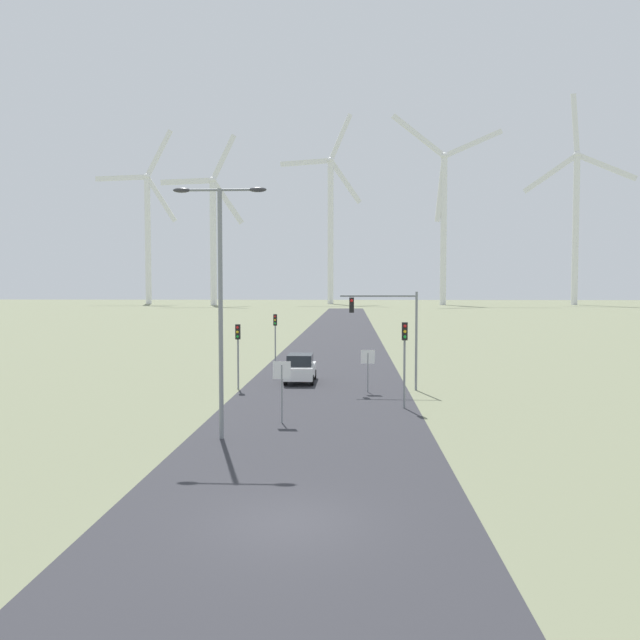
# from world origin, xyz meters

# --- Properties ---
(ground_plane) EXTENTS (600.00, 600.00, 0.00)m
(ground_plane) POSITION_xyz_m (0.00, 0.00, 0.00)
(ground_plane) COLOR #757A5B
(road_surface) EXTENTS (10.00, 240.00, 0.01)m
(road_surface) POSITION_xyz_m (0.00, 48.00, 0.00)
(road_surface) COLOR #2D2D33
(road_surface) RESTS_ON ground
(streetlamp) EXTENTS (3.74, 0.32, 10.05)m
(streetlamp) POSITION_xyz_m (-3.61, 8.78, 6.34)
(streetlamp) COLOR gray
(streetlamp) RESTS_ON ground
(stop_sign_near) EXTENTS (0.81, 0.07, 2.80)m
(stop_sign_near) POSITION_xyz_m (-1.49, 11.77, 1.96)
(stop_sign_near) COLOR gray
(stop_sign_near) RESTS_ON ground
(stop_sign_far) EXTENTS (0.81, 0.07, 2.48)m
(stop_sign_far) POSITION_xyz_m (2.58, 20.24, 1.73)
(stop_sign_far) COLOR gray
(stop_sign_far) RESTS_ON ground
(traffic_light_post_near_left) EXTENTS (0.28, 0.34, 3.90)m
(traffic_light_post_near_left) POSITION_xyz_m (-5.17, 21.02, 2.86)
(traffic_light_post_near_left) COLOR gray
(traffic_light_post_near_left) RESTS_ON ground
(traffic_light_post_near_right) EXTENTS (0.28, 0.33, 4.35)m
(traffic_light_post_near_right) POSITION_xyz_m (4.30, 15.52, 3.18)
(traffic_light_post_near_right) COLOR gray
(traffic_light_post_near_right) RESTS_ON ground
(traffic_light_post_mid_left) EXTENTS (0.28, 0.33, 3.99)m
(traffic_light_post_mid_left) POSITION_xyz_m (-4.42, 33.19, 2.93)
(traffic_light_post_mid_left) COLOR gray
(traffic_light_post_mid_left) RESTS_ON ground
(traffic_light_mast_overhead) EXTENTS (4.58, 0.35, 5.86)m
(traffic_light_mast_overhead) POSITION_xyz_m (3.86, 21.10, 4.19)
(traffic_light_mast_overhead) COLOR gray
(traffic_light_mast_overhead) RESTS_ON ground
(car_approaching) EXTENTS (1.88, 4.11, 1.83)m
(car_approaching) POSITION_xyz_m (-1.66, 23.88, 0.91)
(car_approaching) COLOR white
(car_approaching) RESTS_ON ground
(wind_turbine_far_left) EXTENTS (30.76, 2.60, 65.69)m
(wind_turbine_far_left) POSITION_xyz_m (-75.72, 218.28, 29.46)
(wind_turbine_far_left) COLOR white
(wind_turbine_far_left) RESTS_ON ground
(wind_turbine_left) EXTENTS (27.10, 9.29, 59.43)m
(wind_turbine_left) POSITION_xyz_m (-46.39, 199.22, 26.59)
(wind_turbine_left) COLOR white
(wind_turbine_left) RESTS_ON ground
(wind_turbine_center) EXTENTS (30.27, 8.68, 71.71)m
(wind_turbine_center) POSITION_xyz_m (-6.35, 220.35, 32.44)
(wind_turbine_center) COLOR white
(wind_turbine_center) RESTS_ON ground
(wind_turbine_right) EXTENTS (40.02, 7.62, 66.63)m
(wind_turbine_right) POSITION_xyz_m (34.13, 207.96, 32.37)
(wind_turbine_right) COLOR white
(wind_turbine_right) RESTS_ON ground
(wind_turbine_far_right) EXTENTS (36.99, 8.41, 74.13)m
(wind_turbine_far_right) POSITION_xyz_m (80.78, 210.08, 32.29)
(wind_turbine_far_right) COLOR white
(wind_turbine_far_right) RESTS_ON ground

